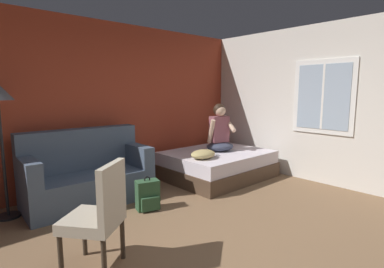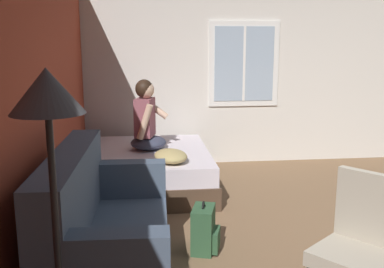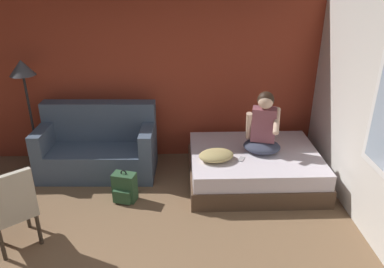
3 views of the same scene
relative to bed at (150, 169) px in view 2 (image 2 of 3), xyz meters
name	(u,v)px [view 2 (image 2 of 3)]	position (x,y,z in m)	size (l,w,h in m)	color
ground_plane	(359,248)	(-1.93, -1.82, -0.24)	(40.00, 40.00, 0.00)	brown
wall_back_accent	(23,104)	(-1.93, 1.00, 1.11)	(11.02, 0.16, 2.70)	#993823
wall_side_with_window	(268,72)	(1.16, -1.81, 1.12)	(0.19, 6.86, 2.70)	silver
bed	(150,169)	(0.00, 0.00, 0.00)	(1.86, 1.49, 0.48)	#4C3828
couch	(103,237)	(-2.29, 0.40, 0.16)	(1.73, 0.88, 1.04)	#47566B
side_chair	(359,243)	(-2.88, -1.30, 0.30)	(0.65, 0.65, 0.98)	#382D23
person_seated	(147,121)	(0.10, 0.04, 0.60)	(0.61, 0.56, 0.88)	#383D51
backpack	(204,230)	(-1.81, -0.43, -0.04)	(0.34, 0.29, 0.46)	#2D5133
throw_pillow	(171,156)	(-0.57, -0.22, 0.31)	(0.48, 0.36, 0.14)	tan
cell_phone	(169,154)	(-0.23, -0.22, 0.25)	(0.07, 0.14, 0.01)	#B7B7BC
floor_lamp	(49,124)	(-3.27, 0.54, 1.19)	(0.36, 0.36, 1.70)	black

